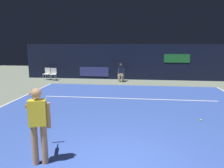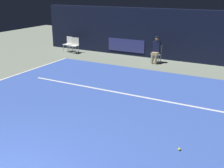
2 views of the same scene
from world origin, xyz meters
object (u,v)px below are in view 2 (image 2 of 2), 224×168
line_judge_on_chair (156,50)px  tennis_ball (179,149)px  courtside_chair_far (75,44)px  courtside_chair_near (68,43)px

line_judge_on_chair → tennis_ball: line_judge_on_chair is taller
courtside_chair_far → tennis_ball: 11.18m
line_judge_on_chair → courtside_chair_far: size_ratio=1.50×
line_judge_on_chair → courtside_chair_near: (-5.48, 0.13, -0.18)m
line_judge_on_chair → courtside_chair_far: line_judge_on_chair is taller
courtside_chair_far → tennis_ball: (8.28, -7.50, -0.46)m
courtside_chair_near → courtside_chair_far: bearing=-14.4°
courtside_chair_near → line_judge_on_chair: bearing=-1.4°
line_judge_on_chair → courtside_chair_near: 5.49m
courtside_chair_far → line_judge_on_chair: bearing=0.1°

